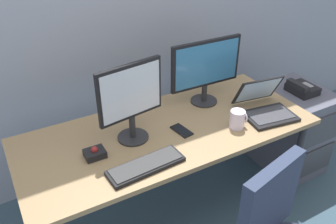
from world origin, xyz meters
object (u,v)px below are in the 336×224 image
Objects in this scene: laptop at (265,106)px; trackball_mouse at (95,153)px; monitor_side at (131,98)px; file_cabinet at (292,129)px; keyboard at (146,166)px; monitor_main at (206,68)px; cell_phone at (182,131)px; coffee_mug at (238,119)px; desk_phone at (302,88)px.

trackball_mouse is (-1.10, 0.11, -0.03)m from laptop.
monitor_side is 1.26× the size of laptop.
trackball_mouse is at bearing -178.35° from file_cabinet.
keyboard is (-0.05, -0.27, -0.25)m from monitor_side.
monitor_main reaches higher than keyboard.
monitor_side reaches higher than laptop.
monitor_side is at bearing 79.28° from keyboard.
trackball_mouse is 0.77× the size of cell_phone.
laptop is 0.58m from cell_phone.
monitor_side is 4.22× the size of trackball_mouse.
coffee_mug is at bearing -171.03° from laptop.
file_cabinet is 1.50m from monitor_side.
coffee_mug is 0.80× the size of cell_phone.
monitor_side is 0.35m from trackball_mouse.
monitor_main is at bearing 168.23° from file_cabinet.
file_cabinet is at bearing 17.14° from laptop.
trackball_mouse is (-0.85, -0.20, -0.23)m from monitor_main.
coffee_mug reaches higher than cell_phone.
cell_phone is (-1.07, -0.05, 0.02)m from desk_phone.
laptop is (-0.50, -0.15, 0.44)m from file_cabinet.
coffee_mug is (-0.26, -0.04, 0.01)m from laptop.
desk_phone is at bearing 13.39° from coffee_mug.
trackball_mouse is (-1.59, -0.03, 0.03)m from desk_phone.
file_cabinet is 1.66m from trackball_mouse.
desk_phone is at bearing 1.07° from trackball_mouse.
keyboard reaches higher than file_cabinet.
keyboard is at bearing -173.21° from laptop.
laptop is 2.58× the size of cell_phone.
monitor_side is at bearing 169.19° from laptop.
monitor_main is at bearing 129.51° from laptop.
monitor_side is at bearing 155.83° from cell_phone.
desk_phone reaches higher than cell_phone.
cell_phone is at bearing -2.62° from trackball_mouse.
monitor_main reaches higher than coffee_mug.
keyboard is at bearing -170.03° from desk_phone.
file_cabinet is 0.90m from coffee_mug.
monitor_main is at bearing 89.96° from coffee_mug.
monitor_main is at bearing 13.58° from trackball_mouse.
desk_phone is at bearing -116.78° from file_cabinet.
file_cabinet is at bearing 63.22° from desk_phone.
monitor_side is (-1.34, 0.02, 0.28)m from desk_phone.
monitor_main is 1.37× the size of laptop.
laptop is (0.90, 0.11, 0.04)m from keyboard.
monitor_side reaches higher than file_cabinet.
laptop reaches higher than file_cabinet.
desk_phone is 0.77m from coffee_mug.
desk_phone is at bearing 9.97° from keyboard.
desk_phone is 1.41× the size of cell_phone.
monitor_main is 3.53× the size of cell_phone.
desk_phone is 0.48× the size of keyboard.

